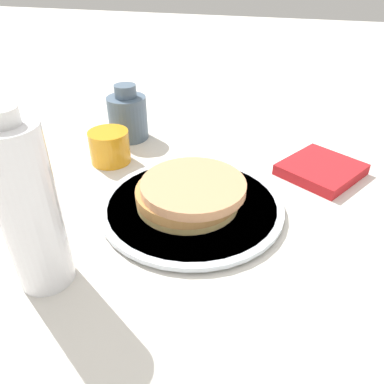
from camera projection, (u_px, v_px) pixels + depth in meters
name	position (u px, v px, depth m)	size (l,w,h in m)	color
ground_plane	(173.00, 213.00, 0.59)	(4.00, 4.00, 0.00)	silver
plate	(192.00, 206.00, 0.59)	(0.29, 0.29, 0.01)	silver
pancake_stack	(189.00, 193.00, 0.57)	(0.17, 0.17, 0.04)	#DABB6D
juice_glass	(110.00, 147.00, 0.71)	(0.08, 0.08, 0.06)	orange
cream_jug	(128.00, 116.00, 0.79)	(0.08, 0.08, 0.12)	#4C6075
water_bottle_mid	(29.00, 210.00, 0.42)	(0.07, 0.07, 0.22)	white
napkin	(321.00, 170.00, 0.68)	(0.17, 0.17, 0.02)	red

